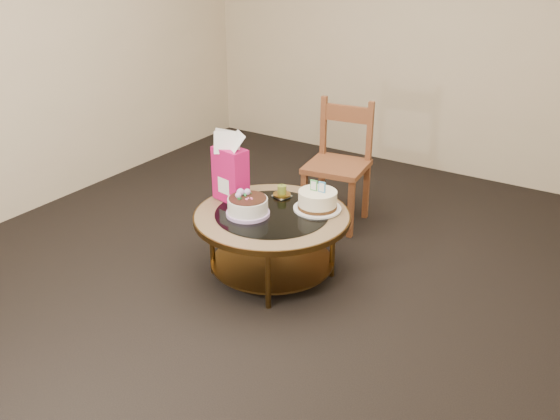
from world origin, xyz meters
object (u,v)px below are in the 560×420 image
Objects in this scene: coffee_table at (272,224)px; cream_cake at (317,201)px; dining_chair at (339,163)px; gift_bag at (230,167)px; decorated_cake at (248,207)px.

cream_cake is at bearing 43.48° from coffee_table.
gift_bag is at bearing -116.50° from dining_chair.
decorated_cake is at bearing -18.90° from gift_bag.
decorated_cake is (-0.12, -0.11, 0.13)m from coffee_table.
coffee_table is at bearing 6.50° from gift_bag.
decorated_cake is 1.09m from dining_chair.
coffee_table is 0.99m from dining_chair.
decorated_cake is at bearing -137.25° from coffee_table.
gift_bag is at bearing 175.14° from coffee_table.
cream_cake is at bearing 28.79° from gift_bag.
cream_cake reaches higher than coffee_table.
coffee_table is 1.07× the size of dining_chair.
cream_cake reaches higher than decorated_cake.
coffee_table is 0.47m from gift_bag.
dining_chair is at bearing 85.66° from decorated_cake.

